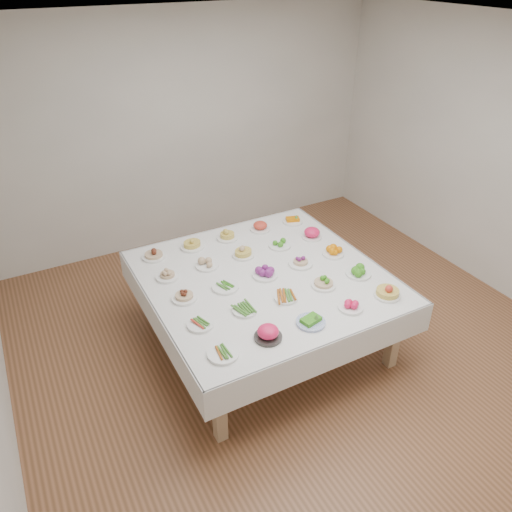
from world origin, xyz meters
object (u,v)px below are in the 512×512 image
display_table (264,282)px  dish_24 (293,220)px  dish_0 (223,353)px  dish_12 (265,271)px

display_table → dish_24: dish_24 is taller
dish_0 → dish_24: size_ratio=1.08×
dish_0 → dish_24: (1.55, 1.53, 0.01)m
dish_0 → dish_24: 2.18m
display_table → dish_0: bearing=-134.9°
dish_0 → dish_12: (0.77, 0.76, 0.03)m
display_table → dish_0: size_ratio=9.09×
dish_0 → dish_12: dish_12 is taller
dish_12 → dish_24: size_ratio=1.08×
display_table → dish_24: bearing=44.4°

